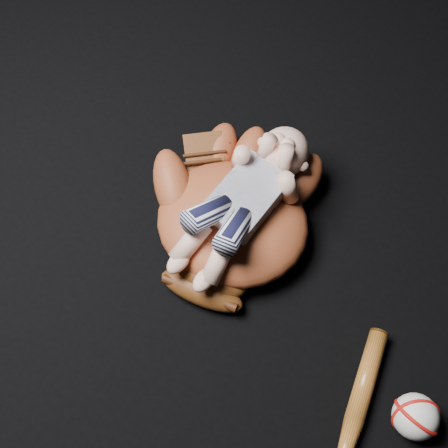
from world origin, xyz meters
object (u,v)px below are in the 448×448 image
Objects in this scene: baseball_bat at (351,432)px; baseball at (416,417)px; baseball_glove at (233,218)px; newborn_baby at (238,204)px.

baseball reaches higher than baseball_bat.
baseball_bat is at bearing -39.04° from baseball_glove.
newborn_baby reaches higher than baseball.
baseball_glove reaches higher than baseball.
newborn_baby is at bearing 166.34° from baseball.
baseball_bat is at bearing -27.53° from newborn_baby.
baseball is at bearing -14.53° from newborn_baby.
baseball_glove is 0.06m from newborn_baby.
baseball_bat is at bearing -131.64° from baseball.
baseball_glove is 0.46m from baseball_bat.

